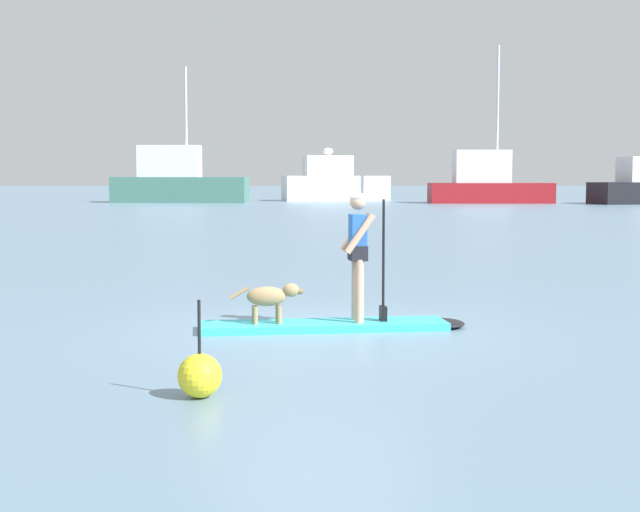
# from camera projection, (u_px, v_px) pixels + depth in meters

# --- Properties ---
(ground_plane) EXTENTS (400.00, 400.00, 0.00)m
(ground_plane) POSITION_uv_depth(u_px,v_px,m) (324.00, 329.00, 12.50)
(ground_plane) COLOR slate
(paddleboard) EXTENTS (3.62, 1.00, 0.10)m
(paddleboard) POSITION_uv_depth(u_px,v_px,m) (341.00, 325.00, 12.52)
(paddleboard) COLOR #33B2BF
(paddleboard) RESTS_ON ground_plane
(person_paddler) EXTENTS (0.62, 0.50, 1.72)m
(person_paddler) POSITION_uv_depth(u_px,v_px,m) (359.00, 247.00, 12.47)
(person_paddler) COLOR tan
(person_paddler) RESTS_ON paddleboard
(dog) EXTENTS (0.99, 0.26, 0.53)m
(dog) POSITION_uv_depth(u_px,v_px,m) (270.00, 297.00, 12.37)
(dog) COLOR #997A51
(dog) RESTS_ON paddleboard
(moored_boat_starboard) EXTENTS (10.88, 3.96, 10.61)m
(moored_boat_starboard) POSITION_uv_depth(u_px,v_px,m) (177.00, 181.00, 73.71)
(moored_boat_starboard) COLOR #3F7266
(moored_boat_starboard) RESTS_ON ground_plane
(moored_boat_far_port) EXTENTS (9.24, 4.16, 4.48)m
(moored_boat_far_port) POSITION_uv_depth(u_px,v_px,m) (334.00, 183.00, 79.36)
(moored_boat_far_port) COLOR white
(moored_boat_far_port) RESTS_ON ground_plane
(moored_boat_port) EXTENTS (9.55, 3.69, 12.07)m
(moored_boat_port) POSITION_uv_depth(u_px,v_px,m) (487.00, 183.00, 72.26)
(moored_boat_port) COLOR maroon
(moored_boat_port) RESTS_ON ground_plane
(marker_buoy) EXTENTS (0.41, 0.41, 0.91)m
(marker_buoy) POSITION_uv_depth(u_px,v_px,m) (200.00, 375.00, 8.61)
(marker_buoy) COLOR yellow
(marker_buoy) RESTS_ON ground_plane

